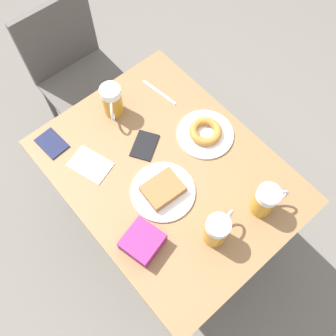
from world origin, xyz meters
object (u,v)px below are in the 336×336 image
object	(u,v)px
plate_with_donut	(205,133)
beer_mug_center	(112,101)
plate_with_cake	(163,190)
napkin_folded	(90,165)
beer_mug_left	(266,200)
passport_far_edge	(144,146)
passport_near_edge	(52,143)
beer_mug_right	(217,230)
fork	(159,92)
blue_pouch	(143,242)
chair	(74,67)

from	to	relation	value
plate_with_donut	beer_mug_center	world-z (taller)	beer_mug_center
plate_with_cake	napkin_folded	world-z (taller)	plate_with_cake
beer_mug_left	passport_far_edge	xyz separation A→B (m)	(-0.17, 0.49, -0.07)
beer_mug_left	passport_far_edge	bearing A→B (deg)	108.86
beer_mug_left	passport_near_edge	bearing A→B (deg)	120.69
plate_with_cake	passport_near_edge	world-z (taller)	plate_with_cake
plate_with_cake	beer_mug_right	distance (m)	0.26
fork	passport_far_edge	world-z (taller)	passport_far_edge
plate_with_donut	beer_mug_center	xyz separation A→B (m)	(-0.21, 0.33, 0.06)
napkin_folded	plate_with_donut	bearing A→B (deg)	-24.04
beer_mug_right	passport_near_edge	size ratio (longest dim) A/B	1.12
blue_pouch	fork	bearing A→B (deg)	44.84
beer_mug_center	blue_pouch	size ratio (longest dim) A/B	0.97
plate_with_cake	blue_pouch	xyz separation A→B (m)	(-0.18, -0.11, 0.01)
beer_mug_left	fork	distance (m)	0.66
chair	plate_with_donut	distance (m)	0.85
plate_with_donut	plate_with_cake	bearing A→B (deg)	-164.88
passport_near_edge	plate_with_donut	bearing A→B (deg)	-36.93
plate_with_cake	passport_far_edge	distance (m)	0.21
blue_pouch	passport_far_edge	bearing A→B (deg)	50.48
beer_mug_left	passport_near_edge	xyz separation A→B (m)	(-0.44, 0.74, -0.07)
beer_mug_center	beer_mug_right	bearing A→B (deg)	-94.55
chair	napkin_folded	world-z (taller)	chair
plate_with_donut	beer_mug_left	distance (m)	0.38
passport_far_edge	blue_pouch	bearing A→B (deg)	-129.52
napkin_folded	blue_pouch	world-z (taller)	blue_pouch
passport_far_edge	blue_pouch	xyz separation A→B (m)	(-0.25, -0.31, 0.03)
chair	blue_pouch	bearing A→B (deg)	-108.00
beer_mug_left	blue_pouch	size ratio (longest dim) A/B	0.97
fork	passport_near_edge	xyz separation A→B (m)	(-0.50, 0.09, 0.00)
fork	beer_mug_right	bearing A→B (deg)	-112.90
fork	passport_near_edge	bearing A→B (deg)	169.90
plate_with_donut	passport_near_edge	bearing A→B (deg)	143.07
beer_mug_left	plate_with_cake	bearing A→B (deg)	129.55
plate_with_donut	beer_mug_center	distance (m)	0.40
napkin_folded	fork	bearing A→B (deg)	12.00
plate_with_cake	plate_with_donut	xyz separation A→B (m)	(0.30, 0.08, -0.00)
plate_with_cake	passport_near_edge	bearing A→B (deg)	114.08
plate_with_donut	napkin_folded	distance (m)	0.48
beer_mug_left	napkin_folded	distance (m)	0.68
chair	beer_mug_center	bearing A→B (deg)	-97.69
passport_far_edge	beer_mug_center	bearing A→B (deg)	86.39
plate_with_cake	blue_pouch	size ratio (longest dim) A/B	1.62
chair	blue_pouch	xyz separation A→B (m)	(-0.34, -1.00, 0.22)
beer_mug_left	beer_mug_center	size ratio (longest dim) A/B	1.00
plate_with_donut	passport_far_edge	xyz separation A→B (m)	(-0.23, 0.12, -0.01)
plate_with_cake	beer_mug_center	xyz separation A→B (m)	(0.08, 0.41, 0.06)
beer_mug_center	napkin_folded	size ratio (longest dim) A/B	0.81
beer_mug_left	fork	xyz separation A→B (m)	(0.05, 0.66, -0.07)
chair	fork	bearing A→B (deg)	-74.59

